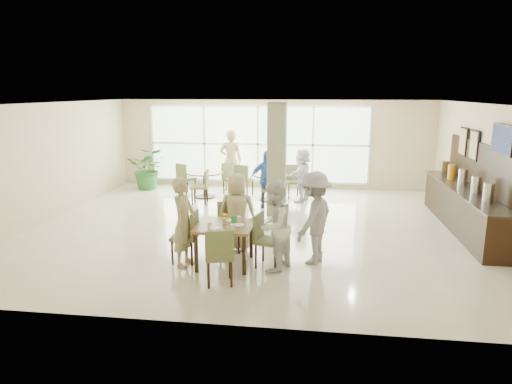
# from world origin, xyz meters

# --- Properties ---
(ground) EXTENTS (10.00, 10.00, 0.00)m
(ground) POSITION_xyz_m (0.00, 0.00, 0.00)
(ground) COLOR beige
(ground) RESTS_ON ground
(room_shell) EXTENTS (10.00, 10.00, 10.00)m
(room_shell) POSITION_xyz_m (0.00, 0.00, 1.70)
(room_shell) COLOR white
(room_shell) RESTS_ON ground
(window_bank) EXTENTS (7.00, 0.04, 7.00)m
(window_bank) POSITION_xyz_m (-0.50, 4.46, 1.40)
(window_bank) COLOR silver
(window_bank) RESTS_ON ground
(column) EXTENTS (0.45, 0.45, 2.80)m
(column) POSITION_xyz_m (0.40, 1.20, 1.40)
(column) COLOR #6A7551
(column) RESTS_ON ground
(main_table) EXTENTS (0.99, 0.99, 0.75)m
(main_table) POSITION_xyz_m (-0.21, -2.36, 0.66)
(main_table) COLOR brown
(main_table) RESTS_ON ground
(round_table_left) EXTENTS (1.09, 1.09, 0.75)m
(round_table_left) POSITION_xyz_m (-1.87, 2.85, 0.57)
(round_table_left) COLOR brown
(round_table_left) RESTS_ON ground
(round_table_right) EXTENTS (1.00, 1.00, 0.75)m
(round_table_right) POSITION_xyz_m (0.08, 2.71, 0.55)
(round_table_right) COLOR brown
(round_table_right) RESTS_ON ground
(chairs_main_table) EXTENTS (2.05, 2.08, 0.95)m
(chairs_main_table) POSITION_xyz_m (-0.20, -2.37, 0.47)
(chairs_main_table) COLOR olive
(chairs_main_table) RESTS_ON ground
(chairs_table_left) EXTENTS (2.02, 1.78, 0.95)m
(chairs_table_left) POSITION_xyz_m (-1.82, 2.83, 0.47)
(chairs_table_left) COLOR olive
(chairs_table_left) RESTS_ON ground
(chairs_table_right) EXTENTS (2.03, 1.79, 0.95)m
(chairs_table_right) POSITION_xyz_m (0.05, 2.76, 0.47)
(chairs_table_right) COLOR olive
(chairs_table_right) RESTS_ON ground
(tabletop_clutter) EXTENTS (0.62, 0.73, 0.21)m
(tabletop_clutter) POSITION_xyz_m (-0.16, -2.39, 0.81)
(tabletop_clutter) COLOR white
(tabletop_clutter) RESTS_ON main_table
(buffet_counter) EXTENTS (0.64, 4.70, 1.95)m
(buffet_counter) POSITION_xyz_m (4.70, 0.51, 0.55)
(buffet_counter) COLOR black
(buffet_counter) RESTS_ON ground
(wall_tv) EXTENTS (0.06, 1.00, 0.58)m
(wall_tv) POSITION_xyz_m (4.94, -0.60, 2.15)
(wall_tv) COLOR black
(wall_tv) RESTS_ON ground
(framed_art_a) EXTENTS (0.05, 0.55, 0.70)m
(framed_art_a) POSITION_xyz_m (4.95, 1.00, 1.85)
(framed_art_a) COLOR black
(framed_art_a) RESTS_ON ground
(framed_art_b) EXTENTS (0.05, 0.55, 0.70)m
(framed_art_b) POSITION_xyz_m (4.95, 1.80, 1.85)
(framed_art_b) COLOR black
(framed_art_b) RESTS_ON ground
(potted_plant) EXTENTS (1.36, 1.36, 1.33)m
(potted_plant) POSITION_xyz_m (-3.92, 3.74, 0.66)
(potted_plant) COLOR #286428
(potted_plant) RESTS_ON ground
(teen_left) EXTENTS (0.45, 0.63, 1.60)m
(teen_left) POSITION_xyz_m (-0.92, -2.46, 0.80)
(teen_left) COLOR tan
(teen_left) RESTS_ON ground
(teen_far) EXTENTS (0.76, 0.44, 1.53)m
(teen_far) POSITION_xyz_m (-0.13, -1.52, 0.76)
(teen_far) COLOR tan
(teen_far) RESTS_ON ground
(teen_right) EXTENTS (0.85, 0.94, 1.58)m
(teen_right) POSITION_xyz_m (0.68, -2.47, 0.79)
(teen_right) COLOR white
(teen_right) RESTS_ON ground
(teen_standing) EXTENTS (1.01, 1.25, 1.69)m
(teen_standing) POSITION_xyz_m (1.36, -2.03, 0.84)
(teen_standing) COLOR #969699
(teen_standing) RESTS_ON ground
(adult_a) EXTENTS (0.95, 0.62, 1.52)m
(adult_a) POSITION_xyz_m (0.06, 1.94, 0.76)
(adult_a) COLOR #4170C3
(adult_a) RESTS_ON ground
(adult_b) EXTENTS (0.98, 1.51, 1.50)m
(adult_b) POSITION_xyz_m (0.99, 2.70, 0.75)
(adult_b) COLOR white
(adult_b) RESTS_ON ground
(adult_standing) EXTENTS (0.76, 0.56, 1.91)m
(adult_standing) POSITION_xyz_m (-1.26, 3.85, 0.95)
(adult_standing) COLOR tan
(adult_standing) RESTS_ON ground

